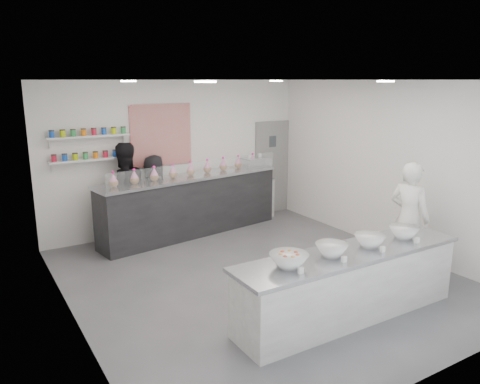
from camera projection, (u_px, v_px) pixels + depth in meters
name	position (u px, v px, depth m)	size (l,w,h in m)	color
floor	(259.00, 277.00, 7.29)	(6.00, 6.00, 0.00)	#515156
ceiling	(261.00, 80.00, 6.58)	(6.00, 6.00, 0.00)	white
back_wall	(178.00, 156.00, 9.43)	(5.50, 5.50, 0.00)	white
left_wall	(68.00, 210.00, 5.55)	(6.00, 6.00, 0.00)	white
right_wall	(389.00, 166.00, 8.32)	(6.00, 6.00, 0.00)	white
back_door	(272.00, 168.00, 10.67)	(0.88, 0.04, 2.10)	gray
pattern_panel	(161.00, 135.00, 9.12)	(1.25, 0.03, 1.20)	#A40E0E
jar_shelf_lower	(91.00, 159.00, 8.44)	(1.45, 0.22, 0.04)	silver
jar_shelf_upper	(89.00, 136.00, 8.34)	(1.45, 0.22, 0.04)	silver
preserve_jars	(90.00, 144.00, 8.36)	(1.45, 0.10, 0.56)	red
downlight_0	(205.00, 82.00, 5.05)	(0.24, 0.24, 0.02)	white
downlight_1	(386.00, 81.00, 6.47)	(0.24, 0.24, 0.02)	white
downlight_2	(128.00, 81.00, 7.21)	(0.24, 0.24, 0.02)	white
downlight_3	(276.00, 81.00, 8.63)	(0.24, 0.24, 0.02)	white
prep_counter	(349.00, 284.00, 5.99)	(3.28, 0.75, 0.90)	#AAAAA6
back_bar	(192.00, 205.00, 9.22)	(3.83, 0.70, 1.19)	black
sneeze_guard	(201.00, 170.00, 8.80)	(3.78, 0.02, 0.32)	white
espresso_ledge	(248.00, 200.00, 10.28)	(1.17, 0.37, 0.87)	#AAAAA6
espresso_machine	(255.00, 169.00, 10.21)	(0.61, 0.42, 0.47)	#93969E
cup_stacks	(230.00, 175.00, 9.91)	(0.24, 0.24, 0.32)	#9D8866
prep_bowls	(351.00, 245.00, 5.87)	(2.35, 0.50, 0.16)	white
label_cards	(383.00, 262.00, 5.45)	(2.01, 0.04, 0.07)	white
cookie_bags	(191.00, 168.00, 9.05)	(3.36, 0.16, 0.28)	pink
woman_prep	(409.00, 218.00, 7.31)	(0.65, 0.43, 1.79)	white
staff_left	(125.00, 193.00, 8.72)	(0.92, 0.72, 1.89)	black
staff_right	(155.00, 196.00, 9.05)	(0.79, 0.51, 1.61)	black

